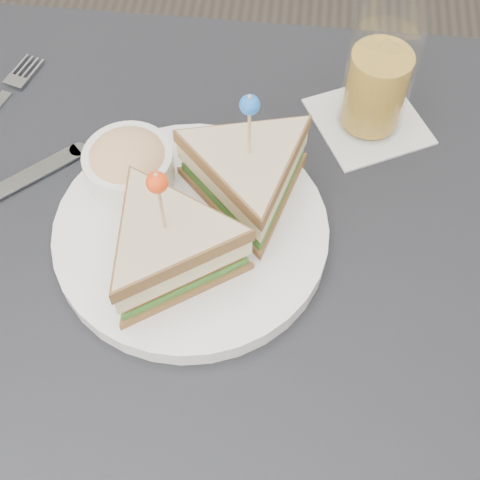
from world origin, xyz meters
name	(u,v)px	position (x,y,z in m)	size (l,w,h in m)	color
ground_plane	(234,460)	(0.00, 0.00, 0.00)	(3.50, 3.50, 0.00)	#3F3833
table	(230,306)	(0.00, 0.00, 0.67)	(0.80, 0.80, 0.75)	black
plate_meal	(197,210)	(-0.04, 0.04, 0.80)	(0.33, 0.33, 0.17)	white
drink_set	(378,80)	(0.14, 0.23, 0.82)	(0.17, 0.17, 0.16)	silver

